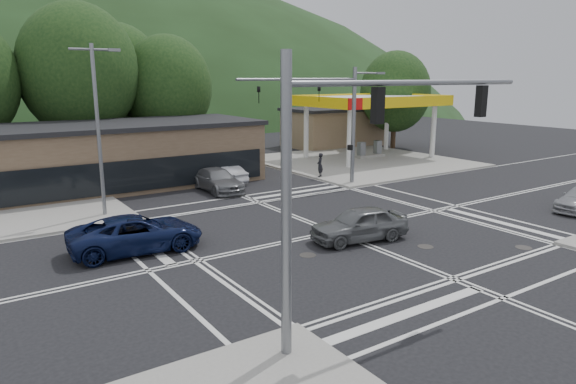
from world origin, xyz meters
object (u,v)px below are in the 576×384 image
car_northbound (218,180)px  pedestrian (320,165)px  car_queue_b (224,162)px  car_blue_west (136,233)px  car_grey_center (359,224)px  car_queue_a (225,174)px

car_northbound → pedestrian: pedestrian is taller
car_queue_b → pedestrian: size_ratio=2.68×
car_blue_west → car_grey_center: bearing=-111.1°
car_queue_a → pedestrian: (6.49, -2.49, 0.39)m
pedestrian → car_queue_a: bearing=-62.0°
car_grey_center → car_queue_b: (2.72, 19.07, 0.02)m
car_blue_west → car_northbound: size_ratio=1.12×
car_queue_a → car_northbound: (-1.62, -2.06, 0.09)m
car_queue_b → pedestrian: 7.92m
car_blue_west → car_northbound: car_blue_west is taller
pedestrian → car_queue_b: bearing=-95.2°
car_northbound → car_blue_west: bearing=-132.1°
car_blue_west → car_grey_center: 9.90m
car_queue_a → car_northbound: bearing=45.7°
car_blue_west → pedestrian: size_ratio=3.21×
car_queue_a → pedestrian: 6.96m
car_queue_b → pedestrian: bearing=124.3°
car_blue_west → car_northbound: bearing=-38.6°
car_blue_west → car_queue_b: car_queue_b is taller
car_blue_west → car_queue_b: size_ratio=1.20×
car_queue_b → car_northbound: (-3.48, -5.99, -0.07)m
car_blue_west → car_northbound: 12.06m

